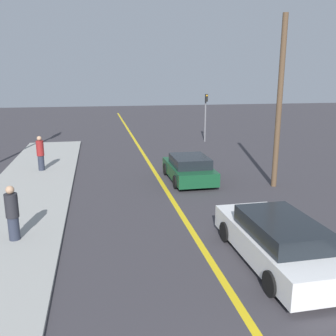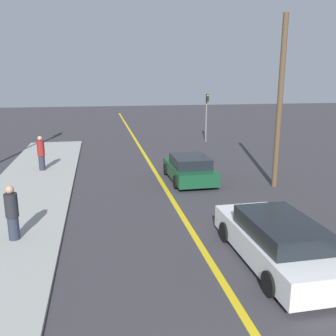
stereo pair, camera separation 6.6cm
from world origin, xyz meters
name	(u,v)px [view 2 (the right image)]	position (x,y,z in m)	size (l,w,h in m)	color
road_center_line	(150,164)	(0.00, 18.00, 0.00)	(0.20, 60.00, 0.01)	gold
sidewalk_left	(25,197)	(-5.91, 12.98, 0.05)	(3.65, 25.97, 0.11)	#9E9E99
car_near_right_lane	(277,241)	(1.71, 5.98, 0.64)	(1.98, 4.81, 1.31)	silver
car_ahead_center	(189,169)	(1.36, 14.28, 0.59)	(1.98, 3.88, 1.22)	#144728
pedestrian_mid_group	(12,213)	(-5.47, 8.62, 0.94)	(0.38, 0.38, 1.69)	#282D3D
pedestrian_far_standing	(41,153)	(-5.80, 17.31, 1.01)	(0.37, 0.37, 1.80)	#282D3D
traffic_light	(207,112)	(5.20, 24.62, 2.22)	(0.18, 0.40, 3.57)	slate
utility_pole	(280,104)	(4.94, 12.67, 3.71)	(0.24, 0.24, 7.42)	brown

